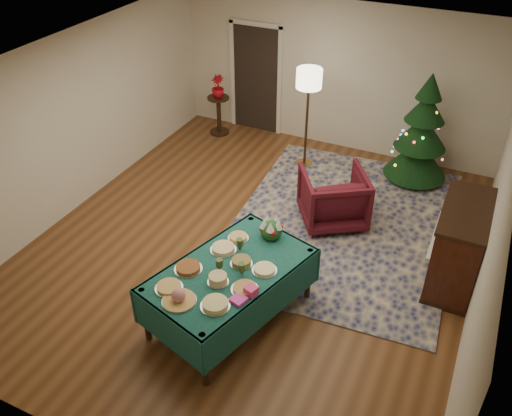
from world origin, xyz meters
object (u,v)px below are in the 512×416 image
at_px(armchair, 333,195).
at_px(floor_lamp, 309,85).
at_px(side_table, 219,116).
at_px(piano, 458,246).
at_px(christmas_tree, 422,134).
at_px(buffet_table, 230,279).
at_px(potted_plant, 218,91).
at_px(gift_box, 251,291).

relative_size(armchair, floor_lamp, 0.53).
relative_size(armchair, side_table, 1.25).
height_order(armchair, piano, piano).
xyz_separation_m(floor_lamp, christmas_tree, (1.90, 0.34, -0.66)).
relative_size(buffet_table, potted_plant, 5.25).
height_order(gift_box, side_table, gift_box).
height_order(armchair, potted_plant, potted_plant).
bearing_deg(buffet_table, piano, 38.62).
distance_m(buffet_table, floor_lamp, 4.07).
distance_m(armchair, piano, 1.97).
bearing_deg(piano, gift_box, -132.08).
xyz_separation_m(buffet_table, gift_box, (0.41, -0.27, 0.21)).
bearing_deg(potted_plant, side_table, 0.00).
xyz_separation_m(buffet_table, floor_lamp, (-0.54, 3.93, 0.89)).
bearing_deg(buffet_table, floor_lamp, 97.87).
bearing_deg(gift_box, side_table, 122.35).
bearing_deg(floor_lamp, buffet_table, -82.13).
bearing_deg(armchair, floor_lamp, -88.45).
relative_size(buffet_table, floor_lamp, 1.26).
distance_m(gift_box, side_table, 5.51).
bearing_deg(piano, potted_plant, 152.91).
height_order(potted_plant, christmas_tree, christmas_tree).
distance_m(buffet_table, christmas_tree, 4.49).
height_order(potted_plant, piano, piano).
bearing_deg(side_table, floor_lamp, -12.39).
distance_m(buffet_table, armchair, 2.51).
distance_m(christmas_tree, piano, 2.61).
bearing_deg(floor_lamp, side_table, 167.61).
distance_m(armchair, christmas_tree, 2.05).
bearing_deg(buffet_table, armchair, 79.29).
relative_size(buffet_table, christmas_tree, 1.18).
bearing_deg(armchair, gift_box, 55.82).
bearing_deg(gift_box, floor_lamp, 102.76).
distance_m(gift_box, floor_lamp, 4.36).
relative_size(floor_lamp, christmas_tree, 0.93).
distance_m(gift_box, christmas_tree, 4.64).
bearing_deg(floor_lamp, gift_box, -77.24).
height_order(side_table, piano, piano).
distance_m(side_table, potted_plant, 0.51).
bearing_deg(armchair, side_table, -65.41).
xyz_separation_m(buffet_table, potted_plant, (-2.53, 4.37, 0.26)).
bearing_deg(floor_lamp, christmas_tree, 10.19).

